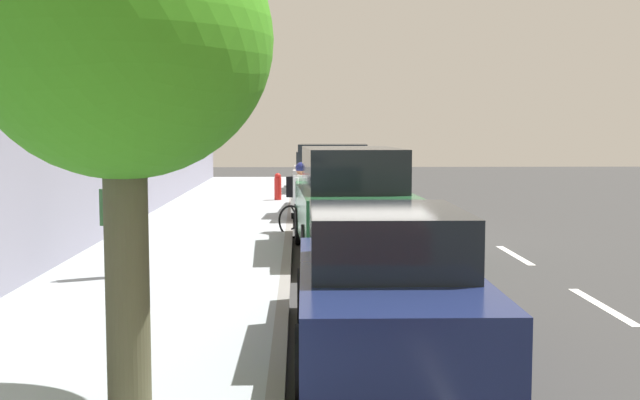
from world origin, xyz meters
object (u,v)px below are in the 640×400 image
cyclist_with_backpack (300,192)px  street_tree_near_cyclist (122,44)px  parked_pickup_white_second (333,183)px  fire_hydrant (278,186)px  parked_suv_green_mid (351,200)px  parked_sedan_silver_nearest (318,172)px  parked_sedan_dark_blue_far (386,283)px  bicycle_at_curb (311,222)px  pedestrian_on_phone (121,217)px

cyclist_with_backpack → street_tree_near_cyclist: 10.95m
street_tree_near_cyclist → parked_pickup_white_second: bearing=-98.8°
fire_hydrant → parked_suv_green_mid: bearing=99.0°
parked_sedan_silver_nearest → street_tree_near_cyclist: (2.08, 22.65, 2.23)m
cyclist_with_backpack → street_tree_near_cyclist: street_tree_near_cyclist is taller
parked_sedan_dark_blue_far → bicycle_at_curb: 8.46m
parked_sedan_dark_blue_far → fire_hydrant: bearing=-84.7°
parked_sedan_dark_blue_far → fire_hydrant: (1.53, -16.56, -0.20)m
parked_pickup_white_second → cyclist_with_backpack: size_ratio=3.32×
parked_sedan_silver_nearest → street_tree_near_cyclist: street_tree_near_cyclist is taller
parked_sedan_dark_blue_far → bicycle_at_curb: (0.63, -8.43, -0.37)m
parked_sedan_silver_nearest → bicycle_at_curb: bearing=87.9°
parked_sedan_dark_blue_far → fire_hydrant: parked_sedan_dark_blue_far is taller
parked_pickup_white_second → parked_sedan_dark_blue_far: size_ratio=1.23×
cyclist_with_backpack → parked_sedan_silver_nearest: bearing=-93.3°
bicycle_at_curb → fire_hydrant: (0.90, -8.13, 0.17)m
parked_sedan_dark_blue_far → bicycle_at_curb: parked_sedan_dark_blue_far is taller
parked_sedan_silver_nearest → parked_sedan_dark_blue_far: size_ratio=1.00×
cyclist_with_backpack → fire_hydrant: (0.67, -7.67, -0.44)m
street_tree_near_cyclist → fire_hydrant: (-0.72, -18.35, -2.44)m
fire_hydrant → parked_pickup_white_second: bearing=114.4°
street_tree_near_cyclist → bicycle_at_curb: bearing=-99.0°
pedestrian_on_phone → parked_sedan_silver_nearest: bearing=-101.1°
parked_sedan_silver_nearest → parked_pickup_white_second: size_ratio=0.82×
cyclist_with_backpack → parked_pickup_white_second: bearing=-102.3°
parked_suv_green_mid → pedestrian_on_phone: bearing=36.6°
parked_sedan_dark_blue_far → parked_suv_green_mid: bearing=-90.7°
parked_pickup_white_second → bicycle_at_curb: size_ratio=3.82×
pedestrian_on_phone → fire_hydrant: size_ratio=1.91×
street_tree_near_cyclist → parked_sedan_dark_blue_far: bearing=-141.5°
parked_pickup_white_second → street_tree_near_cyclist: street_tree_near_cyclist is taller
parked_suv_green_mid → pedestrian_on_phone: 4.51m
parked_suv_green_mid → bicycle_at_curb: (0.71, -1.98, -0.65)m
parked_pickup_white_second → parked_sedan_dark_blue_far: (0.06, 13.08, -0.15)m
parked_sedan_dark_blue_far → parked_sedan_silver_nearest: bearing=-89.5°
parked_sedan_silver_nearest → fire_hydrant: bearing=72.6°
cyclist_with_backpack → bicycle_at_curb: bearing=116.1°
parked_pickup_white_second → fire_hydrant: bearing=-65.6°
parked_pickup_white_second → pedestrian_on_phone: 9.99m
street_tree_near_cyclist → parked_sedan_silver_nearest: bearing=-95.2°
street_tree_near_cyclist → fire_hydrant: bearing=-92.3°
parked_sedan_silver_nearest → bicycle_at_curb: 12.45m
parked_sedan_silver_nearest → bicycle_at_curb: (0.46, 12.43, -0.37)m
parked_pickup_white_second → street_tree_near_cyclist: bearing=81.2°
parked_pickup_white_second → street_tree_near_cyclist: size_ratio=1.36×
parked_sedan_silver_nearest → pedestrian_on_phone: (3.37, 17.10, 0.27)m
parked_suv_green_mid → cyclist_with_backpack: parked_suv_green_mid is taller
bicycle_at_curb → parked_suv_green_mid: bearing=109.8°
parked_sedan_dark_blue_far → street_tree_near_cyclist: (2.25, 1.79, 2.23)m
parked_sedan_silver_nearest → parked_suv_green_mid: size_ratio=0.92×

